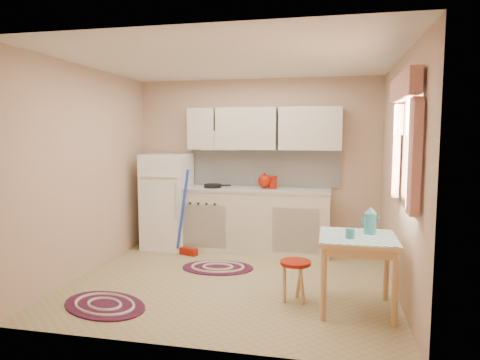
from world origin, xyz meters
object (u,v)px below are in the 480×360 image
table (357,273)px  stool (295,281)px  fridge (167,201)px  base_cabinets (250,221)px

table → stool: size_ratio=1.71×
fridge → base_cabinets: bearing=2.3°
fridge → base_cabinets: 1.28m
base_cabinets → stool: (0.79, -1.77, -0.23)m
table → stool: table is taller
fridge → base_cabinets: size_ratio=0.62×
base_cabinets → stool: size_ratio=5.36×
fridge → table: fridge is taller
base_cabinets → table: size_ratio=3.12×
stool → table: bearing=-7.8°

